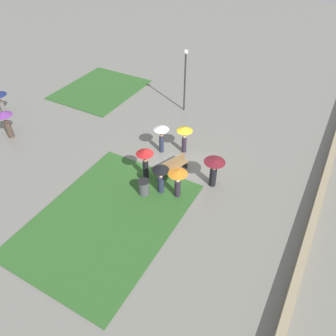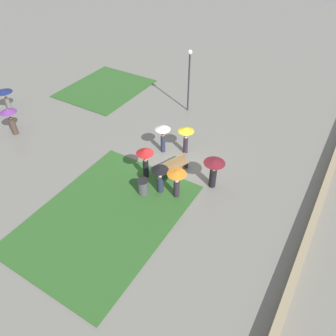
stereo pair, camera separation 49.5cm
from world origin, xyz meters
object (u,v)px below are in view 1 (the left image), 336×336
(crowd_person_yellow, at_px, (185,133))
(lone_walker_mid_plaza, at_px, (5,120))
(trash_bin, at_px, (144,188))
(crowd_person_maroon, at_px, (214,167))
(crowd_person_black, at_px, (161,176))
(crowd_person_red, at_px, (145,158))
(park_bench, at_px, (173,166))
(lamp_post, at_px, (185,73))
(crowd_person_orange, at_px, (178,179))
(crowd_person_white, at_px, (161,133))

(crowd_person_yellow, height_order, lone_walker_mid_plaza, lone_walker_mid_plaza)
(trash_bin, distance_m, crowd_person_maroon, 3.93)
(trash_bin, relative_size, crowd_person_black, 0.54)
(crowd_person_maroon, distance_m, crowd_person_black, 2.91)
(crowd_person_red, height_order, crowd_person_black, crowd_person_red)
(park_bench, height_order, crowd_person_red, crowd_person_red)
(lamp_post, relative_size, lone_walker_mid_plaza, 2.39)
(lamp_post, distance_m, crowd_person_maroon, 8.55)
(crowd_person_orange, distance_m, crowd_person_black, 0.94)
(park_bench, relative_size, trash_bin, 2.12)
(park_bench, distance_m, crowd_person_orange, 2.15)
(crowd_person_orange, relative_size, crowd_person_black, 1.02)
(trash_bin, bearing_deg, lamp_post, 13.67)
(crowd_person_maroon, relative_size, lone_walker_mid_plaza, 0.96)
(park_bench, relative_size, crowd_person_orange, 1.12)
(crowd_person_white, bearing_deg, crowd_person_red, 161.15)
(park_bench, height_order, crowd_person_orange, crowd_person_orange)
(crowd_person_white, bearing_deg, trash_bin, 166.88)
(crowd_person_maroon, distance_m, crowd_person_orange, 2.17)
(crowd_person_orange, bearing_deg, crowd_person_maroon, -160.78)
(crowd_person_maroon, bearing_deg, crowd_person_white, -79.71)
(lamp_post, xyz_separation_m, crowd_person_white, (-5.33, -1.13, -1.50))
(crowd_person_red, relative_size, lone_walker_mid_plaza, 1.05)
(lone_walker_mid_plaza, bearing_deg, crowd_person_red, -68.44)
(crowd_person_white, distance_m, crowd_person_red, 2.63)
(crowd_person_maroon, xyz_separation_m, crowd_person_white, (1.30, 4.02, 0.15))
(lone_walker_mid_plaza, bearing_deg, crowd_person_black, -72.05)
(crowd_person_maroon, xyz_separation_m, crowd_person_red, (-1.30, 3.55, 0.17))
(lamp_post, xyz_separation_m, crowd_person_yellow, (-4.68, -2.38, -1.52))
(lamp_post, xyz_separation_m, crowd_person_black, (-8.52, -2.94, -1.76))
(park_bench, height_order, crowd_person_white, crowd_person_white)
(crowd_person_maroon, distance_m, crowd_person_red, 3.78)
(park_bench, bearing_deg, lone_walker_mid_plaza, 121.57)
(crowd_person_black, bearing_deg, crowd_person_orange, 165.01)
(crowd_person_black, bearing_deg, lamp_post, -94.98)
(crowd_person_red, xyz_separation_m, lone_walker_mid_plaza, (-0.91, 10.11, -0.12))
(lamp_post, xyz_separation_m, crowd_person_orange, (-8.38, -3.87, -1.64))
(crowd_person_white, xyz_separation_m, crowd_person_orange, (-3.05, -2.74, -0.15))
(crowd_person_maroon, relative_size, crowd_person_orange, 1.02)
(trash_bin, relative_size, crowd_person_orange, 0.53)
(crowd_person_yellow, height_order, crowd_person_orange, crowd_person_yellow)
(crowd_person_white, bearing_deg, crowd_person_black, -179.59)
(lamp_post, bearing_deg, crowd_person_white, -168.03)
(crowd_person_red, distance_m, crowd_person_black, 1.50)
(crowd_person_yellow, distance_m, crowd_person_orange, 3.99)
(lamp_post, height_order, crowd_person_yellow, lamp_post)
(lamp_post, xyz_separation_m, crowd_person_maroon, (-6.62, -5.15, -1.64))
(crowd_person_red, relative_size, crowd_person_black, 1.13)
(crowd_person_white, relative_size, lone_walker_mid_plaza, 1.00)
(lamp_post, bearing_deg, crowd_person_maroon, -142.15)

